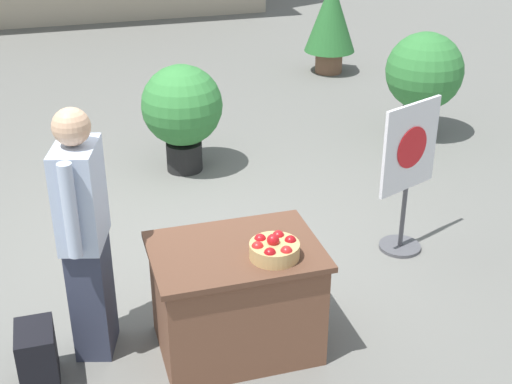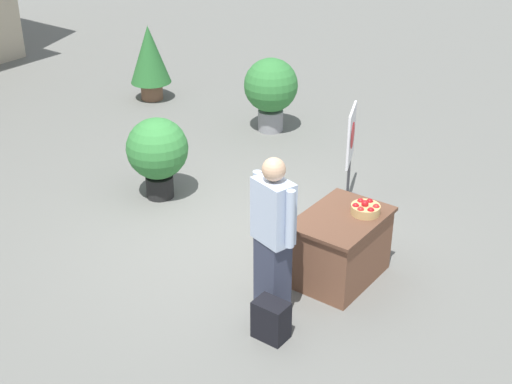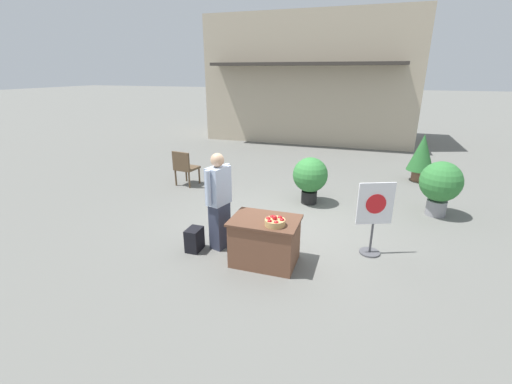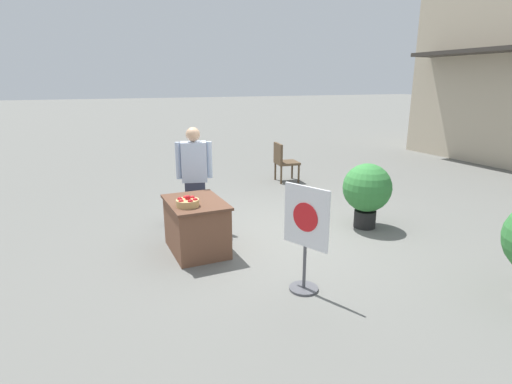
{
  "view_description": "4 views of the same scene",
  "coord_description": "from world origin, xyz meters",
  "px_view_note": "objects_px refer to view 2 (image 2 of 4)",
  "views": [
    {
      "loc": [
        -0.93,
        -5.3,
        3.22
      ],
      "look_at": [
        0.45,
        -0.6,
        0.74
      ],
      "focal_mm": 50.0,
      "sensor_mm": 36.0,
      "label": 1
    },
    {
      "loc": [
        -5.92,
        -4.72,
        4.63
      ],
      "look_at": [
        -0.47,
        -0.67,
        1.07
      ],
      "focal_mm": 50.0,
      "sensor_mm": 36.0,
      "label": 2
    },
    {
      "loc": [
        1.53,
        -6.34,
        3.07
      ],
      "look_at": [
        -0.26,
        -0.93,
        1.06
      ],
      "focal_mm": 24.0,
      "sensor_mm": 36.0,
      "label": 3
    },
    {
      "loc": [
        5.57,
        -2.94,
        2.49
      ],
      "look_at": [
        0.64,
        -0.72,
        0.99
      ],
      "focal_mm": 28.0,
      "sensor_mm": 36.0,
      "label": 4
    }
  ],
  "objects_px": {
    "person_visitor": "(273,235)",
    "poster_board": "(350,150)",
    "apple_basket": "(365,209)",
    "backpack": "(271,320)",
    "potted_plant_near_right": "(150,57)",
    "display_table": "(340,247)",
    "potted_plant_far_right": "(157,151)",
    "potted_plant_far_left": "(271,88)"
  },
  "relations": [
    {
      "from": "poster_board",
      "to": "potted_plant_far_right",
      "type": "bearing_deg",
      "value": -167.9
    },
    {
      "from": "display_table",
      "to": "apple_basket",
      "type": "height_order",
      "value": "apple_basket"
    },
    {
      "from": "person_visitor",
      "to": "potted_plant_far_right",
      "type": "distance_m",
      "value": 2.97
    },
    {
      "from": "apple_basket",
      "to": "potted_plant_near_right",
      "type": "height_order",
      "value": "potted_plant_near_right"
    },
    {
      "from": "potted_plant_near_right",
      "to": "poster_board",
      "type": "bearing_deg",
      "value": -104.63
    },
    {
      "from": "display_table",
      "to": "potted_plant_far_left",
      "type": "relative_size",
      "value": 0.91
    },
    {
      "from": "person_visitor",
      "to": "poster_board",
      "type": "distance_m",
      "value": 2.71
    },
    {
      "from": "backpack",
      "to": "potted_plant_far_left",
      "type": "relative_size",
      "value": 0.34
    },
    {
      "from": "potted_plant_near_right",
      "to": "apple_basket",
      "type": "bearing_deg",
      "value": -114.91
    },
    {
      "from": "display_table",
      "to": "person_visitor",
      "type": "relative_size",
      "value": 0.63
    },
    {
      "from": "display_table",
      "to": "potted_plant_far_right",
      "type": "bearing_deg",
      "value": 85.64
    },
    {
      "from": "person_visitor",
      "to": "backpack",
      "type": "xyz_separation_m",
      "value": [
        -0.39,
        -0.26,
        -0.7
      ]
    },
    {
      "from": "potted_plant_near_right",
      "to": "potted_plant_far_left",
      "type": "xyz_separation_m",
      "value": [
        0.09,
        -2.65,
        -0.06
      ]
    },
    {
      "from": "backpack",
      "to": "potted_plant_near_right",
      "type": "xyz_separation_m",
      "value": [
        4.31,
        5.8,
        0.59
      ]
    },
    {
      "from": "apple_basket",
      "to": "poster_board",
      "type": "relative_size",
      "value": 0.24
    },
    {
      "from": "display_table",
      "to": "poster_board",
      "type": "distance_m",
      "value": 1.94
    },
    {
      "from": "person_visitor",
      "to": "potted_plant_near_right",
      "type": "xyz_separation_m",
      "value": [
        3.92,
        5.54,
        -0.11
      ]
    },
    {
      "from": "apple_basket",
      "to": "backpack",
      "type": "bearing_deg",
      "value": 173.77
    },
    {
      "from": "backpack",
      "to": "potted_plant_far_right",
      "type": "bearing_deg",
      "value": 62.56
    },
    {
      "from": "person_visitor",
      "to": "potted_plant_far_left",
      "type": "distance_m",
      "value": 4.94
    },
    {
      "from": "potted_plant_far_right",
      "to": "potted_plant_far_left",
      "type": "bearing_deg",
      "value": 3.19
    },
    {
      "from": "display_table",
      "to": "apple_basket",
      "type": "distance_m",
      "value": 0.53
    },
    {
      "from": "potted_plant_far_right",
      "to": "potted_plant_far_left",
      "type": "height_order",
      "value": "potted_plant_far_left"
    },
    {
      "from": "apple_basket",
      "to": "backpack",
      "type": "height_order",
      "value": "apple_basket"
    },
    {
      "from": "person_visitor",
      "to": "potted_plant_near_right",
      "type": "distance_m",
      "value": 6.79
    },
    {
      "from": "apple_basket",
      "to": "person_visitor",
      "type": "relative_size",
      "value": 0.18
    },
    {
      "from": "person_visitor",
      "to": "poster_board",
      "type": "height_order",
      "value": "person_visitor"
    },
    {
      "from": "apple_basket",
      "to": "potted_plant_far_left",
      "type": "distance_m",
      "value": 4.38
    },
    {
      "from": "display_table",
      "to": "poster_board",
      "type": "relative_size",
      "value": 0.84
    },
    {
      "from": "potted_plant_far_left",
      "to": "display_table",
      "type": "bearing_deg",
      "value": -134.3
    },
    {
      "from": "display_table",
      "to": "person_visitor",
      "type": "xyz_separation_m",
      "value": [
        -0.94,
        0.26,
        0.51
      ]
    },
    {
      "from": "apple_basket",
      "to": "person_visitor",
      "type": "xyz_separation_m",
      "value": [
        -1.15,
        0.43,
        0.06
      ]
    },
    {
      "from": "person_visitor",
      "to": "potted_plant_near_right",
      "type": "relative_size",
      "value": 1.28
    },
    {
      "from": "display_table",
      "to": "poster_board",
      "type": "height_order",
      "value": "poster_board"
    },
    {
      "from": "person_visitor",
      "to": "apple_basket",
      "type": "bearing_deg",
      "value": -4.93
    },
    {
      "from": "backpack",
      "to": "potted_plant_far_left",
      "type": "height_order",
      "value": "potted_plant_far_left"
    },
    {
      "from": "display_table",
      "to": "backpack",
      "type": "xyz_separation_m",
      "value": [
        -1.33,
        -0.0,
        -0.19
      ]
    },
    {
      "from": "person_visitor",
      "to": "potted_plant_near_right",
      "type": "bearing_deg",
      "value": 70.41
    },
    {
      "from": "poster_board",
      "to": "potted_plant_far_left",
      "type": "bearing_deg",
      "value": 126.31
    },
    {
      "from": "backpack",
      "to": "potted_plant_near_right",
      "type": "bearing_deg",
      "value": 53.4
    },
    {
      "from": "display_table",
      "to": "backpack",
      "type": "bearing_deg",
      "value": -179.95
    },
    {
      "from": "poster_board",
      "to": "potted_plant_far_right",
      "type": "xyz_separation_m",
      "value": [
        -1.47,
        2.12,
        -0.05
      ]
    }
  ]
}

